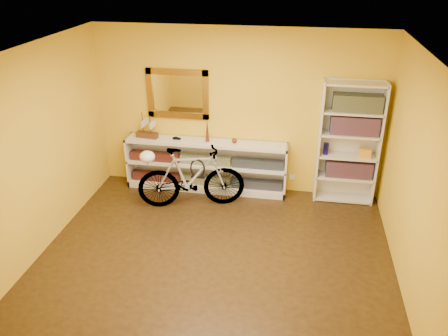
% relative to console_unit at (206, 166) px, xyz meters
% --- Properties ---
extents(floor, '(4.50, 4.00, 0.01)m').
position_rel_console_unit_xyz_m(floor, '(0.49, -1.81, -0.43)').
color(floor, black).
rests_on(floor, ground).
extents(ceiling, '(4.50, 4.00, 0.01)m').
position_rel_console_unit_xyz_m(ceiling, '(0.49, -1.81, 2.18)').
color(ceiling, silver).
rests_on(ceiling, ground).
extents(back_wall, '(4.50, 0.01, 2.60)m').
position_rel_console_unit_xyz_m(back_wall, '(0.49, 0.19, 0.88)').
color(back_wall, gold).
rests_on(back_wall, ground).
extents(left_wall, '(0.01, 4.00, 2.60)m').
position_rel_console_unit_xyz_m(left_wall, '(-1.77, -1.81, 0.88)').
color(left_wall, gold).
rests_on(left_wall, ground).
extents(right_wall, '(0.01, 4.00, 2.60)m').
position_rel_console_unit_xyz_m(right_wall, '(2.74, -1.81, 0.88)').
color(right_wall, gold).
rests_on(right_wall, ground).
extents(gilt_mirror, '(0.98, 0.06, 0.78)m').
position_rel_console_unit_xyz_m(gilt_mirror, '(-0.46, 0.15, 1.12)').
color(gilt_mirror, brown).
rests_on(gilt_mirror, back_wall).
extents(wall_socket, '(0.09, 0.02, 0.09)m').
position_rel_console_unit_xyz_m(wall_socket, '(1.39, 0.17, -0.17)').
color(wall_socket, silver).
rests_on(wall_socket, back_wall).
extents(console_unit, '(2.60, 0.35, 0.85)m').
position_rel_console_unit_xyz_m(console_unit, '(0.00, 0.00, 0.00)').
color(console_unit, silver).
rests_on(console_unit, floor).
extents(cd_row_lower, '(2.50, 0.13, 0.14)m').
position_rel_console_unit_xyz_m(cd_row_lower, '(0.00, -0.02, -0.26)').
color(cd_row_lower, black).
rests_on(cd_row_lower, console_unit).
extents(cd_row_upper, '(2.50, 0.13, 0.14)m').
position_rel_console_unit_xyz_m(cd_row_upper, '(0.00, -0.02, 0.11)').
color(cd_row_upper, navy).
rests_on(cd_row_upper, console_unit).
extents(model_ship, '(0.37, 0.17, 0.42)m').
position_rel_console_unit_xyz_m(model_ship, '(-0.96, 0.00, 0.63)').
color(model_ship, '#3F2511').
rests_on(model_ship, console_unit).
extents(toy_car, '(0.00, 0.00, 0.00)m').
position_rel_console_unit_xyz_m(toy_car, '(-0.47, 0.00, 0.43)').
color(toy_car, black).
rests_on(toy_car, console_unit).
extents(bronze_ornament, '(0.07, 0.07, 0.38)m').
position_rel_console_unit_xyz_m(bronze_ornament, '(0.03, 0.00, 0.62)').
color(bronze_ornament, brown).
rests_on(bronze_ornament, console_unit).
extents(decorative_orb, '(0.08, 0.08, 0.08)m').
position_rel_console_unit_xyz_m(decorative_orb, '(0.46, 0.00, 0.47)').
color(decorative_orb, brown).
rests_on(decorative_orb, console_unit).
extents(bookcase, '(0.90, 0.30, 1.90)m').
position_rel_console_unit_xyz_m(bookcase, '(2.19, 0.03, 0.52)').
color(bookcase, silver).
rests_on(bookcase, floor).
extents(book_row_a, '(0.70, 0.22, 0.26)m').
position_rel_console_unit_xyz_m(book_row_a, '(2.24, 0.03, 0.12)').
color(book_row_a, maroon).
rests_on(book_row_a, bookcase).
extents(book_row_b, '(0.70, 0.22, 0.28)m').
position_rel_console_unit_xyz_m(book_row_b, '(2.24, 0.03, 0.83)').
color(book_row_b, maroon).
rests_on(book_row_b, bookcase).
extents(book_row_c, '(0.70, 0.22, 0.25)m').
position_rel_console_unit_xyz_m(book_row_c, '(2.24, 0.03, 1.16)').
color(book_row_c, '#184854').
rests_on(book_row_c, bookcase).
extents(travel_mug, '(0.08, 0.08, 0.18)m').
position_rel_console_unit_xyz_m(travel_mug, '(1.86, 0.01, 0.43)').
color(travel_mug, navy).
rests_on(travel_mug, bookcase).
extents(red_tin, '(0.14, 0.14, 0.17)m').
position_rel_console_unit_xyz_m(red_tin, '(1.99, 0.06, 1.12)').
color(red_tin, maroon).
rests_on(red_tin, bookcase).
extents(yellow_bag, '(0.20, 0.15, 0.14)m').
position_rel_console_unit_xyz_m(yellow_bag, '(2.44, -0.01, 0.41)').
color(yellow_bag, gold).
rests_on(yellow_bag, bookcase).
extents(bicycle, '(0.83, 1.70, 0.97)m').
position_rel_console_unit_xyz_m(bicycle, '(-0.11, -0.57, 0.06)').
color(bicycle, silver).
rests_on(bicycle, floor).
extents(helmet, '(0.23, 0.22, 0.17)m').
position_rel_console_unit_xyz_m(helmet, '(-0.72, -0.73, 0.43)').
color(helmet, white).
rests_on(helmet, bicycle).
extents(u_lock, '(0.23, 0.02, 0.23)m').
position_rel_console_unit_xyz_m(u_lock, '(-0.01, -0.54, 0.21)').
color(u_lock, black).
rests_on(u_lock, bicycle).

